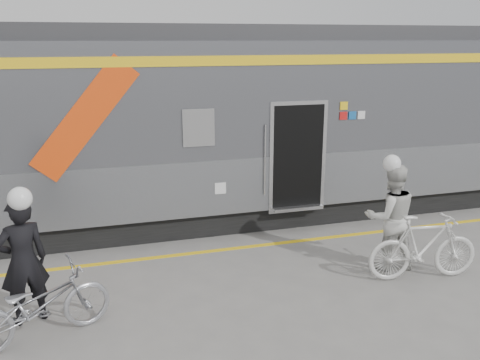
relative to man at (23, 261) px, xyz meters
name	(u,v)px	position (x,y,z in m)	size (l,w,h in m)	color
ground	(275,303)	(3.49, -0.51, -0.90)	(90.00, 90.00, 0.00)	slate
train	(175,126)	(2.73, 3.68, 1.15)	(24.00, 3.17, 4.10)	black
safety_strip	(236,248)	(3.49, 1.64, -0.90)	(24.00, 0.12, 0.01)	yellow
man	(23,261)	(0.00, 0.00, 0.00)	(0.66, 0.43, 1.80)	black
bicycle_left	(38,305)	(0.20, -0.55, -0.41)	(0.66, 1.89, 0.99)	#AFB0B7
woman	(390,217)	(5.79, 0.13, 0.02)	(0.89, 0.69, 1.83)	silver
bicycle_right	(423,247)	(6.09, -0.42, -0.35)	(0.52, 1.85, 1.11)	silver
helmet_man	(14,187)	(0.00, 0.00, 1.06)	(0.31, 0.31, 0.31)	white
helmet_woman	(395,156)	(5.79, 0.13, 1.08)	(0.29, 0.29, 0.29)	white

